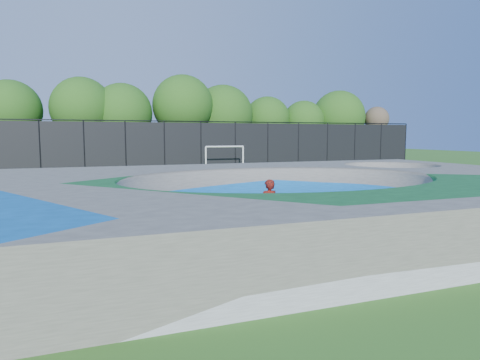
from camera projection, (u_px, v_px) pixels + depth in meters
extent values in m
plane|color=#2F651C|center=(282.00, 220.00, 14.61)|extent=(120.00, 120.00, 0.00)
cube|color=gray|center=(282.00, 198.00, 14.53)|extent=(22.00, 14.00, 1.50)
imported|color=#B31E0E|center=(269.00, 207.00, 12.40)|extent=(0.61, 0.41, 1.62)
cube|color=black|center=(268.00, 234.00, 12.48)|extent=(0.80, 0.31, 0.05)
cylinder|color=white|center=(206.00, 160.00, 32.41)|extent=(0.12, 0.12, 2.02)
cylinder|color=white|center=(243.00, 159.00, 33.48)|extent=(0.12, 0.12, 2.02)
cylinder|color=white|center=(225.00, 147.00, 32.84)|extent=(3.03, 0.12, 0.12)
cylinder|color=black|center=(40.00, 148.00, 30.76)|extent=(0.09, 0.09, 4.00)
cylinder|color=black|center=(84.00, 147.00, 31.82)|extent=(0.09, 0.09, 4.00)
cylinder|color=black|center=(126.00, 147.00, 32.87)|extent=(0.09, 0.09, 4.00)
cylinder|color=black|center=(164.00, 146.00, 33.93)|extent=(0.09, 0.09, 4.00)
cylinder|color=black|center=(201.00, 146.00, 34.99)|extent=(0.09, 0.09, 4.00)
cylinder|color=black|center=(235.00, 146.00, 36.05)|extent=(0.09, 0.09, 4.00)
cylinder|color=black|center=(268.00, 145.00, 37.10)|extent=(0.09, 0.09, 4.00)
cylinder|color=black|center=(298.00, 145.00, 38.16)|extent=(0.09, 0.09, 4.00)
cylinder|color=black|center=(327.00, 145.00, 39.22)|extent=(0.09, 0.09, 4.00)
cylinder|color=black|center=(355.00, 145.00, 40.28)|extent=(0.09, 0.09, 4.00)
cylinder|color=black|center=(381.00, 144.00, 41.33)|extent=(0.09, 0.09, 4.00)
cylinder|color=black|center=(405.00, 144.00, 42.39)|extent=(0.09, 0.09, 4.00)
cube|color=black|center=(164.00, 146.00, 33.93)|extent=(48.00, 0.03, 3.80)
cylinder|color=black|center=(164.00, 121.00, 33.72)|extent=(48.00, 0.08, 0.08)
cylinder|color=#462D23|center=(13.00, 152.00, 34.04)|extent=(0.44, 0.44, 3.07)
sphere|color=#265B17|center=(10.00, 110.00, 33.70)|extent=(4.76, 4.76, 4.76)
cylinder|color=#462D23|center=(83.00, 151.00, 35.41)|extent=(0.44, 0.44, 3.24)
sphere|color=#265B17|center=(82.00, 108.00, 35.05)|extent=(5.03, 5.03, 5.03)
cylinder|color=#462D23|center=(123.00, 152.00, 36.69)|extent=(0.44, 0.44, 2.82)
sphere|color=#265B17|center=(122.00, 113.00, 36.34)|extent=(5.10, 5.10, 5.10)
cylinder|color=#462D23|center=(183.00, 148.00, 38.73)|extent=(0.44, 0.44, 3.53)
sphere|color=#265B17|center=(183.00, 105.00, 38.34)|extent=(5.43, 5.43, 5.43)
cylinder|color=#462D23|center=(223.00, 152.00, 41.40)|extent=(0.44, 0.44, 2.62)
sphere|color=#265B17|center=(223.00, 115.00, 41.04)|extent=(5.80, 5.80, 5.80)
cylinder|color=#462D23|center=(267.00, 150.00, 43.40)|extent=(0.44, 0.44, 2.78)
sphere|color=#265B17|center=(267.00, 119.00, 43.08)|extent=(4.56, 4.56, 4.56)
cylinder|color=#462D23|center=(303.00, 150.00, 44.34)|extent=(0.44, 0.44, 2.64)
sphere|color=#265B17|center=(304.00, 122.00, 44.03)|extent=(4.33, 4.33, 4.33)
cylinder|color=#462D23|center=(338.00, 150.00, 45.69)|extent=(0.44, 0.44, 2.73)
sphere|color=#265B17|center=(339.00, 117.00, 45.33)|extent=(5.55, 5.55, 5.55)
cylinder|color=#462D23|center=(376.00, 146.00, 45.85)|extent=(0.44, 0.44, 3.52)
sphere|color=brown|center=(377.00, 119.00, 45.56)|extent=(2.60, 2.60, 2.60)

